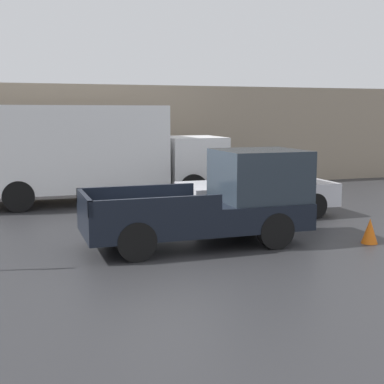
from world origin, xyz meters
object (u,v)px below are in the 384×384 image
at_px(car, 258,186).
at_px(traffic_cone, 370,231).
at_px(pickup_truck, 219,201).
at_px(delivery_truck, 81,151).

distance_m(car, traffic_cone, 3.98).
height_order(pickup_truck, car, pickup_truck).
xyz_separation_m(car, traffic_cone, (0.99, -3.81, -0.57)).
relative_size(delivery_truck, traffic_cone, 15.37).
distance_m(pickup_truck, traffic_cone, 3.54).
xyz_separation_m(delivery_truck, traffic_cone, (5.54, -7.71, -1.43)).
bearing_deg(pickup_truck, car, 49.60).
xyz_separation_m(pickup_truck, car, (2.29, 2.70, -0.13)).
distance_m(delivery_truck, traffic_cone, 9.60).
bearing_deg(car, pickup_truck, -130.40).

